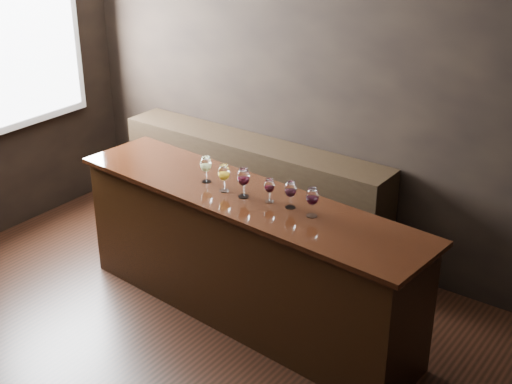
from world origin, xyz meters
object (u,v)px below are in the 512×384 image
Objects in this scene: back_bar_shelf at (252,191)px; glass_amber at (224,173)px; glass_white at (206,165)px; glass_red_d at (312,197)px; glass_red_b at (269,186)px; glass_red_c at (291,190)px; glass_red_a at (243,178)px; bar_counter at (245,259)px.

glass_amber reaches higher than back_bar_shelf.
glass_red_d reaches higher than glass_white.
back_bar_shelf is 1.49m from glass_red_b.
glass_red_b is 0.89× the size of glass_red_c.
back_bar_shelf is at bearing 131.74° from glass_red_b.
glass_red_b is (0.37, 0.05, -0.02)m from glass_amber.
glass_amber is 0.17m from glass_red_a.
glass_red_b is at bearing 12.08° from glass_red_a.
glass_red_c is (0.54, 0.06, -0.01)m from glass_amber.
bar_counter is 0.67m from glass_red_b.
glass_red_d is (0.19, -0.02, 0.01)m from glass_red_c.
glass_red_c is 0.94× the size of glass_red_d.
back_bar_shelf is at bearing 128.62° from bar_counter.
glass_amber reaches higher than glass_red_c.
glass_white is 0.93m from glass_red_d.
glass_white is 0.97× the size of glass_red_d.
glass_amber is at bearing -63.31° from back_bar_shelf.
bar_counter is 0.67m from glass_red_a.
glass_white is 0.74m from glass_red_c.
glass_red_c is (0.17, 0.01, 0.01)m from glass_red_b.
glass_white is 0.98× the size of glass_amber.
bar_counter is 0.76m from glass_red_c.
glass_red_c is at bearing 8.19° from bar_counter.
glass_amber is (-0.16, -0.03, 0.66)m from bar_counter.
glass_red_d is at bearing -2.31° from glass_red_b.
glass_white is at bearing -179.43° from glass_red_c.
glass_red_b is at bearing 7.17° from glass_amber.
glass_amber is 0.73m from glass_red_d.
glass_red_a is at bearing -177.20° from glass_red_d.
glass_red_d is at bearing -7.41° from glass_red_c.
glass_red_d is (0.73, 0.03, 0.00)m from glass_amber.
glass_red_b reaches higher than bar_counter.
glass_red_a is 0.55m from glass_red_d.
back_bar_shelf is 1.60m from glass_red_c.
glass_red_a is (0.17, 0.00, 0.01)m from glass_amber.
back_bar_shelf is at bearing 107.59° from glass_white.
back_bar_shelf is 1.24m from glass_white.
glass_white reaches higher than bar_counter.
glass_red_a reaches higher than back_bar_shelf.
glass_red_a is 0.37m from glass_red_c.
glass_red_d is at bearing -1.06° from glass_white.
glass_white is 0.38m from glass_red_a.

